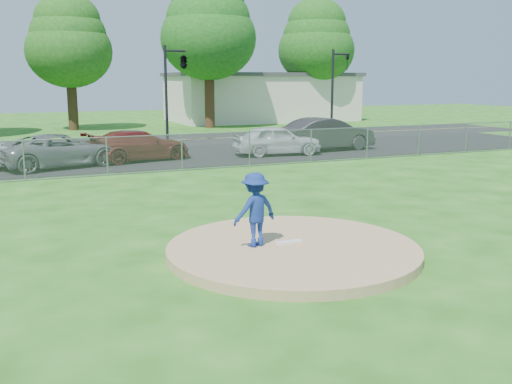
% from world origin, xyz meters
% --- Properties ---
extents(ground, '(120.00, 120.00, 0.00)m').
position_xyz_m(ground, '(0.00, 10.00, 0.00)').
color(ground, '#1D5913').
rests_on(ground, ground).
extents(pitchers_mound, '(5.40, 5.40, 0.20)m').
position_xyz_m(pitchers_mound, '(0.00, 0.00, 0.10)').
color(pitchers_mound, tan).
rests_on(pitchers_mound, ground).
extents(pitching_rubber, '(0.60, 0.15, 0.04)m').
position_xyz_m(pitching_rubber, '(0.00, 0.20, 0.22)').
color(pitching_rubber, white).
rests_on(pitching_rubber, pitchers_mound).
extents(chain_link_fence, '(40.00, 0.06, 1.50)m').
position_xyz_m(chain_link_fence, '(0.00, 12.00, 0.75)').
color(chain_link_fence, gray).
rests_on(chain_link_fence, ground).
extents(parking_lot, '(50.00, 8.00, 0.01)m').
position_xyz_m(parking_lot, '(0.00, 16.50, 0.01)').
color(parking_lot, black).
rests_on(parking_lot, ground).
extents(street, '(60.00, 7.00, 0.01)m').
position_xyz_m(street, '(0.00, 24.00, 0.00)').
color(street, black).
rests_on(street, ground).
extents(commercial_building, '(16.40, 9.40, 4.30)m').
position_xyz_m(commercial_building, '(16.00, 38.00, 2.16)').
color(commercial_building, beige).
rests_on(commercial_building, ground).
extents(tree_center, '(6.16, 6.16, 9.84)m').
position_xyz_m(tree_center, '(-1.00, 34.00, 6.47)').
color(tree_center, '#322012').
rests_on(tree_center, ground).
extents(tree_right, '(7.28, 7.28, 11.63)m').
position_xyz_m(tree_right, '(9.00, 32.00, 7.65)').
color(tree_right, '#382014').
rests_on(tree_right, ground).
extents(tree_far_right, '(6.72, 6.72, 10.74)m').
position_xyz_m(tree_far_right, '(20.00, 35.00, 7.06)').
color(tree_far_right, '#381F14').
rests_on(tree_far_right, ground).
extents(traffic_signal_center, '(1.42, 2.48, 5.60)m').
position_xyz_m(traffic_signal_center, '(3.97, 22.00, 4.61)').
color(traffic_signal_center, black).
rests_on(traffic_signal_center, ground).
extents(traffic_signal_right, '(1.28, 0.20, 5.60)m').
position_xyz_m(traffic_signal_right, '(14.24, 22.00, 3.36)').
color(traffic_signal_right, black).
rests_on(traffic_signal_right, ground).
extents(pitcher, '(1.12, 0.79, 1.58)m').
position_xyz_m(pitcher, '(-0.76, 0.29, 0.99)').
color(pitcher, navy).
rests_on(pitcher, pitchers_mound).
extents(traffic_cone, '(0.32, 0.32, 0.61)m').
position_xyz_m(traffic_cone, '(-4.86, 14.56, 0.32)').
color(traffic_cone, '#E05C0B').
rests_on(traffic_cone, parking_lot).
extents(parked_car_gray, '(5.57, 3.72, 1.42)m').
position_xyz_m(parked_car_gray, '(-3.45, 15.06, 0.72)').
color(parked_car_gray, slate).
rests_on(parked_car_gray, parking_lot).
extents(parked_car_darkred, '(5.16, 3.01, 1.41)m').
position_xyz_m(parked_car_darkred, '(-0.01, 15.66, 0.71)').
color(parked_car_darkred, maroon).
rests_on(parked_car_darkred, parking_lot).
extents(parked_car_pearl, '(4.51, 2.26, 1.48)m').
position_xyz_m(parked_car_pearl, '(6.74, 15.00, 0.75)').
color(parked_car_pearl, silver).
rests_on(parked_car_pearl, parking_lot).
extents(parked_car_charcoal, '(5.33, 2.27, 1.71)m').
position_xyz_m(parked_car_charcoal, '(9.96, 15.69, 0.86)').
color(parked_car_charcoal, '#28282A').
rests_on(parked_car_charcoal, parking_lot).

